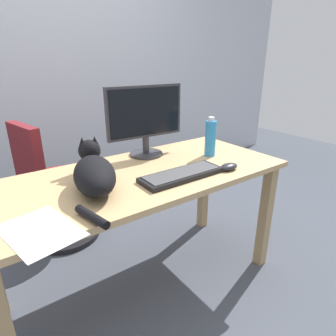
% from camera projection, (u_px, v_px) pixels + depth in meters
% --- Properties ---
extents(ground_plane, '(8.00, 8.00, 0.00)m').
position_uv_depth(ground_plane, '(144.00, 283.00, 1.75)').
color(ground_plane, '#474C56').
extents(back_wall, '(6.00, 0.04, 2.60)m').
position_uv_depth(back_wall, '(45.00, 55.00, 2.45)').
color(back_wall, silver).
rests_on(back_wall, ground_plane).
extents(desk, '(1.57, 0.69, 0.73)m').
position_uv_depth(desk, '(141.00, 191.00, 1.52)').
color(desk, tan).
rests_on(desk, ground_plane).
extents(office_chair, '(0.49, 0.48, 0.90)m').
position_uv_depth(office_chair, '(54.00, 193.00, 2.04)').
color(office_chair, black).
rests_on(office_chair, ground_plane).
extents(monitor, '(0.48, 0.20, 0.42)m').
position_uv_depth(monitor, '(145.00, 118.00, 1.68)').
color(monitor, '#333338').
rests_on(monitor, desk).
extents(keyboard, '(0.44, 0.15, 0.03)m').
position_uv_depth(keyboard, '(182.00, 175.00, 1.43)').
color(keyboard, black).
rests_on(keyboard, desk).
extents(cat, '(0.29, 0.59, 0.20)m').
position_uv_depth(cat, '(94.00, 172.00, 1.28)').
color(cat, black).
rests_on(cat, desk).
extents(computer_mouse, '(0.11, 0.06, 0.04)m').
position_uv_depth(computer_mouse, '(229.00, 167.00, 1.52)').
color(computer_mouse, '#232328').
rests_on(computer_mouse, desk).
extents(paper_sheet, '(0.27, 0.33, 0.00)m').
position_uv_depth(paper_sheet, '(40.00, 231.00, 0.99)').
color(paper_sheet, white).
rests_on(paper_sheet, desk).
extents(water_bottle, '(0.07, 0.07, 0.24)m').
position_uv_depth(water_bottle, '(211.00, 138.00, 1.71)').
color(water_bottle, '#2D8CD1').
rests_on(water_bottle, desk).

